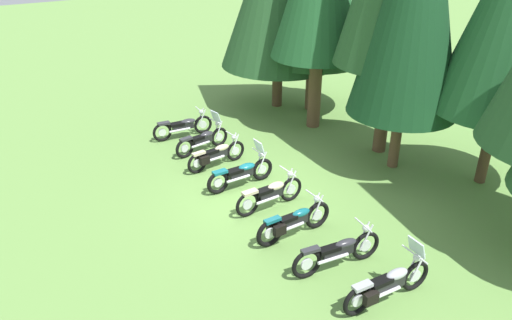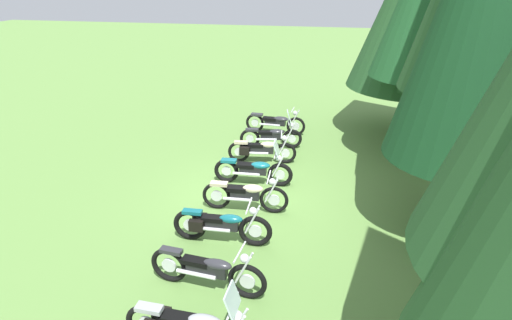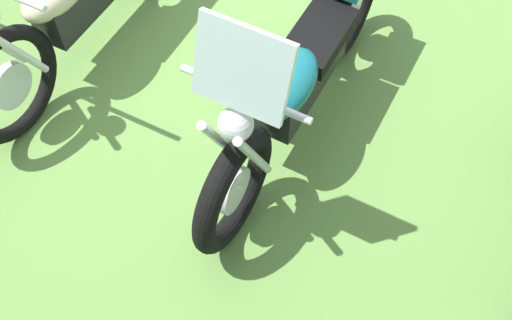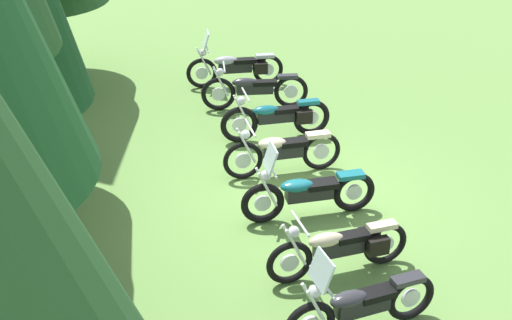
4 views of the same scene
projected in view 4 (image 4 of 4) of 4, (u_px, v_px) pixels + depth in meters
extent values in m
plane|color=#608C42|center=(300.00, 193.00, 11.93)|extent=(80.00, 80.00, 0.00)
torus|color=black|center=(411.00, 298.00, 8.89)|extent=(0.22, 0.70, 0.70)
cylinder|color=silver|center=(411.00, 298.00, 8.89)|extent=(0.10, 0.27, 0.27)
cube|color=black|center=(362.00, 304.00, 8.61)|extent=(0.32, 0.75, 0.24)
ellipsoid|color=#2D2D33|center=(349.00, 299.00, 8.48)|extent=(0.34, 0.55, 0.19)
cube|color=black|center=(377.00, 294.00, 8.62)|extent=(0.32, 0.52, 0.10)
cube|color=#2D2D33|center=(408.00, 279.00, 8.71)|extent=(0.26, 0.47, 0.08)
cylinder|color=silver|center=(318.00, 309.00, 8.25)|extent=(0.10, 0.34, 0.65)
cylinder|color=silver|center=(312.00, 301.00, 8.38)|extent=(0.10, 0.34, 0.65)
cylinder|color=silver|center=(322.00, 282.00, 8.18)|extent=(0.67, 0.15, 0.04)
sphere|color=silver|center=(315.00, 291.00, 8.21)|extent=(0.20, 0.20, 0.17)
cylinder|color=silver|center=(368.00, 301.00, 8.81)|extent=(0.20, 0.73, 0.08)
cube|color=silver|center=(321.00, 270.00, 8.09)|extent=(0.46, 0.23, 0.39)
torus|color=black|center=(290.00, 263.00, 9.56)|extent=(0.18, 0.70, 0.70)
cylinder|color=silver|center=(290.00, 263.00, 9.56)|extent=(0.08, 0.27, 0.27)
torus|color=black|center=(385.00, 244.00, 9.97)|extent=(0.18, 0.70, 0.70)
cylinder|color=silver|center=(385.00, 244.00, 9.97)|extent=(0.08, 0.27, 0.27)
cube|color=black|center=(339.00, 246.00, 9.71)|extent=(0.27, 0.76, 0.26)
ellipsoid|color=beige|center=(326.00, 240.00, 9.58)|extent=(0.29, 0.55, 0.20)
cube|color=black|center=(352.00, 237.00, 9.71)|extent=(0.27, 0.52, 0.10)
cube|color=beige|center=(382.00, 226.00, 9.79)|extent=(0.22, 0.46, 0.08)
cylinder|color=silver|center=(296.00, 247.00, 9.38)|extent=(0.08, 0.34, 0.65)
cylinder|color=silver|center=(292.00, 242.00, 9.50)|extent=(0.08, 0.34, 0.65)
cylinder|color=silver|center=(300.00, 223.00, 9.30)|extent=(0.65, 0.12, 0.04)
sphere|color=silver|center=(294.00, 232.00, 9.33)|extent=(0.19, 0.19, 0.17)
cylinder|color=silver|center=(346.00, 245.00, 9.90)|extent=(0.17, 0.75, 0.08)
cube|color=black|center=(378.00, 246.00, 9.75)|extent=(0.18, 0.33, 0.26)
cube|color=black|center=(369.00, 235.00, 9.99)|extent=(0.18, 0.33, 0.26)
torus|color=black|center=(263.00, 203.00, 10.94)|extent=(0.15, 0.73, 0.72)
cylinder|color=silver|center=(263.00, 203.00, 10.94)|extent=(0.06, 0.27, 0.27)
torus|color=black|center=(354.00, 192.00, 11.25)|extent=(0.15, 0.73, 0.72)
cylinder|color=silver|center=(354.00, 192.00, 11.25)|extent=(0.06, 0.27, 0.27)
cube|color=black|center=(309.00, 192.00, 11.05)|extent=(0.27, 0.78, 0.24)
ellipsoid|color=#14606B|center=(297.00, 186.00, 10.93)|extent=(0.32, 0.56, 0.19)
cube|color=black|center=(322.00, 184.00, 11.03)|extent=(0.30, 0.53, 0.10)
cube|color=#14606B|center=(351.00, 175.00, 11.08)|extent=(0.23, 0.45, 0.08)
cylinder|color=silver|center=(268.00, 190.00, 10.74)|extent=(0.06, 0.34, 0.65)
cylinder|color=silver|center=(265.00, 184.00, 10.89)|extent=(0.06, 0.34, 0.65)
cylinder|color=silver|center=(271.00, 168.00, 10.67)|extent=(0.65, 0.06, 0.04)
sphere|color=silver|center=(266.00, 175.00, 10.71)|extent=(0.18, 0.18, 0.17)
cylinder|color=silver|center=(316.00, 191.00, 11.25)|extent=(0.11, 0.78, 0.08)
cube|color=silver|center=(270.00, 158.00, 10.58)|extent=(0.45, 0.17, 0.39)
torus|color=black|center=(243.00, 161.00, 12.21)|extent=(0.13, 0.74, 0.74)
cylinder|color=silver|center=(243.00, 161.00, 12.21)|extent=(0.06, 0.29, 0.29)
torus|color=black|center=(321.00, 151.00, 12.53)|extent=(0.13, 0.74, 0.74)
cylinder|color=silver|center=(321.00, 151.00, 12.53)|extent=(0.06, 0.29, 0.29)
cube|color=black|center=(283.00, 150.00, 12.31)|extent=(0.26, 0.75, 0.27)
ellipsoid|color=beige|center=(272.00, 143.00, 12.19)|extent=(0.30, 0.54, 0.21)
cube|color=black|center=(294.00, 142.00, 12.29)|extent=(0.28, 0.50, 0.10)
cube|color=beige|center=(318.00, 135.00, 12.34)|extent=(0.22, 0.45, 0.08)
cylinder|color=silver|center=(247.00, 148.00, 12.01)|extent=(0.06, 0.34, 0.65)
cylinder|color=silver|center=(245.00, 143.00, 12.15)|extent=(0.06, 0.34, 0.65)
cylinder|color=silver|center=(250.00, 128.00, 11.94)|extent=(0.75, 0.07, 0.04)
sphere|color=silver|center=(246.00, 135.00, 11.98)|extent=(0.18, 0.18, 0.17)
cylinder|color=silver|center=(289.00, 151.00, 12.51)|extent=(0.12, 0.74, 0.08)
torus|color=black|center=(239.00, 125.00, 13.52)|extent=(0.14, 0.77, 0.77)
cylinder|color=silver|center=(239.00, 125.00, 13.52)|extent=(0.06, 0.29, 0.29)
torus|color=black|center=(312.00, 118.00, 13.81)|extent=(0.14, 0.77, 0.77)
cylinder|color=silver|center=(312.00, 118.00, 13.81)|extent=(0.06, 0.29, 0.29)
cube|color=black|center=(276.00, 116.00, 13.61)|extent=(0.21, 0.75, 0.25)
ellipsoid|color=#14606B|center=(266.00, 110.00, 13.50)|extent=(0.25, 0.54, 0.19)
cube|color=black|center=(286.00, 110.00, 13.60)|extent=(0.23, 0.50, 0.10)
cube|color=#14606B|center=(308.00, 102.00, 13.63)|extent=(0.19, 0.45, 0.08)
cylinder|color=silver|center=(243.00, 112.00, 13.33)|extent=(0.05, 0.34, 0.65)
cylinder|color=silver|center=(241.00, 109.00, 13.45)|extent=(0.05, 0.34, 0.65)
cylinder|color=silver|center=(246.00, 95.00, 13.25)|extent=(0.69, 0.06, 0.04)
sphere|color=silver|center=(241.00, 101.00, 13.28)|extent=(0.18, 0.18, 0.17)
cylinder|color=silver|center=(282.00, 117.00, 13.79)|extent=(0.10, 0.75, 0.08)
cube|color=black|center=(304.00, 117.00, 13.60)|extent=(0.15, 0.32, 0.26)
cube|color=black|center=(300.00, 111.00, 13.85)|extent=(0.15, 0.32, 0.26)
torus|color=black|center=(218.00, 94.00, 14.92)|extent=(0.18, 0.77, 0.76)
cylinder|color=silver|center=(218.00, 94.00, 14.92)|extent=(0.08, 0.30, 0.30)
torus|color=black|center=(291.00, 92.00, 15.05)|extent=(0.18, 0.77, 0.76)
cylinder|color=silver|center=(291.00, 92.00, 15.05)|extent=(0.08, 0.30, 0.30)
cube|color=black|center=(255.00, 88.00, 14.93)|extent=(0.26, 0.81, 0.24)
ellipsoid|color=#2D2D33|center=(245.00, 82.00, 14.85)|extent=(0.28, 0.59, 0.19)
cube|color=black|center=(265.00, 83.00, 14.89)|extent=(0.26, 0.55, 0.10)
cube|color=#2D2D33|center=(288.00, 76.00, 14.87)|extent=(0.21, 0.45, 0.08)
cylinder|color=silver|center=(221.00, 83.00, 14.72)|extent=(0.08, 0.34, 0.65)
cylinder|color=silver|center=(221.00, 80.00, 14.84)|extent=(0.08, 0.34, 0.65)
cylinder|color=silver|center=(224.00, 67.00, 14.63)|extent=(0.66, 0.10, 0.04)
sphere|color=silver|center=(220.00, 72.00, 14.68)|extent=(0.19, 0.19, 0.17)
cylinder|color=silver|center=(262.00, 90.00, 15.09)|extent=(0.16, 0.80, 0.08)
torus|color=black|center=(202.00, 73.00, 16.08)|extent=(0.13, 0.74, 0.74)
cylinder|color=silver|center=(202.00, 73.00, 16.08)|extent=(0.06, 0.29, 0.29)
torus|color=black|center=(268.00, 70.00, 16.30)|extent=(0.13, 0.74, 0.74)
cylinder|color=silver|center=(268.00, 70.00, 16.30)|extent=(0.06, 0.29, 0.29)
cube|color=black|center=(235.00, 67.00, 16.13)|extent=(0.23, 0.80, 0.27)
ellipsoid|color=#9EA0A8|center=(226.00, 61.00, 16.02)|extent=(0.27, 0.57, 0.21)
cube|color=black|center=(244.00, 61.00, 16.10)|extent=(0.25, 0.53, 0.10)
cube|color=#9EA0A8|center=(265.00, 56.00, 16.12)|extent=(0.20, 0.45, 0.08)
cylinder|color=silver|center=(204.00, 62.00, 15.88)|extent=(0.06, 0.34, 0.65)
cylinder|color=silver|center=(204.00, 60.00, 16.01)|extent=(0.06, 0.34, 0.65)
cylinder|color=silver|center=(207.00, 47.00, 15.80)|extent=(0.74, 0.06, 0.04)
sphere|color=silver|center=(203.00, 52.00, 15.84)|extent=(0.18, 0.18, 0.17)
cylinder|color=silver|center=(242.00, 68.00, 16.31)|extent=(0.11, 0.79, 0.08)
cube|color=silver|center=(206.00, 40.00, 15.71)|extent=(0.44, 0.17, 0.39)
cube|color=black|center=(261.00, 68.00, 16.08)|extent=(0.15, 0.32, 0.26)
cube|color=black|center=(259.00, 64.00, 16.36)|extent=(0.15, 0.32, 0.26)
cylinder|color=brown|center=(18.00, 41.00, 15.20)|extent=(0.29, 0.29, 2.65)
cylinder|color=#4C3823|center=(43.00, 41.00, 16.28)|extent=(0.38, 0.38, 1.95)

